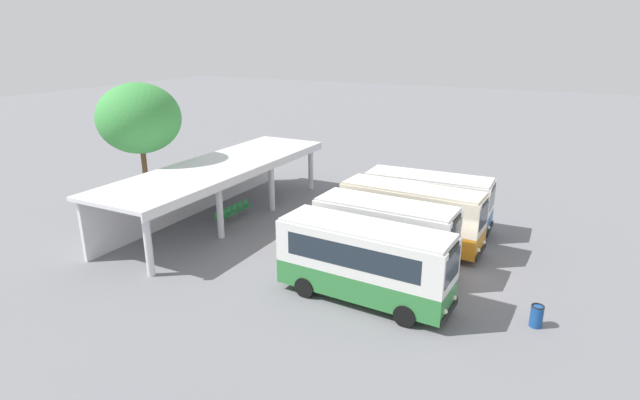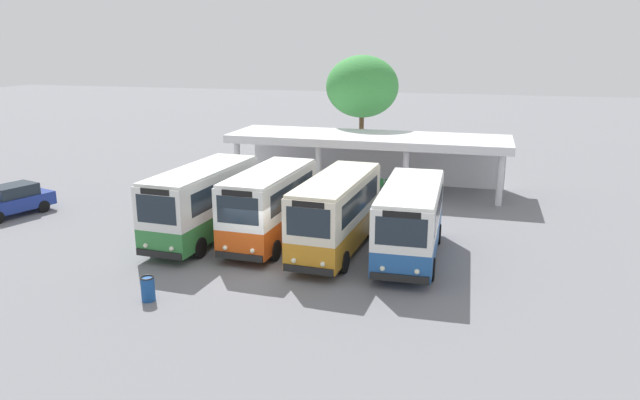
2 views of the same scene
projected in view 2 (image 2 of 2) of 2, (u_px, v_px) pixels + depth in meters
ground_plane at (256, 269)px, 23.51m from camera, size 180.00×180.00×0.00m
city_bus_nearest_orange at (203, 200)px, 26.73m from camera, size 2.61×7.52×3.36m
city_bus_second_in_row at (270, 204)px, 26.17m from camera, size 2.49×6.79×3.37m
city_bus_middle_cream at (337, 211)px, 25.10m from camera, size 2.49×7.54×3.32m
city_bus_fourth_amber at (410, 218)px, 24.32m from camera, size 2.53×7.28×3.16m
parked_car_flank at (12, 200)px, 30.77m from camera, size 2.84×4.40×1.62m
terminal_canopy at (370, 147)px, 36.48m from camera, size 17.02×4.89×3.40m
waiting_chair_end_by_column at (344, 182)px, 36.14m from camera, size 0.45×0.45×0.86m
waiting_chair_second_from_end at (353, 183)px, 36.00m from camera, size 0.45×0.45×0.86m
waiting_chair_middle_seat at (362, 183)px, 35.86m from camera, size 0.45×0.45×0.86m
waiting_chair_fourth_seat at (371, 184)px, 35.69m from camera, size 0.45×0.45×0.86m
waiting_chair_fifth_seat at (379, 184)px, 35.56m from camera, size 0.45×0.45×0.86m
waiting_chair_far_end_seat at (388, 185)px, 35.38m from camera, size 0.45×0.45×0.86m
roadside_tree_behind_canopy at (362, 87)px, 39.84m from camera, size 4.94×4.94×8.08m
litter_bin_apron at (148, 289)px, 20.55m from camera, size 0.49×0.49×0.90m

